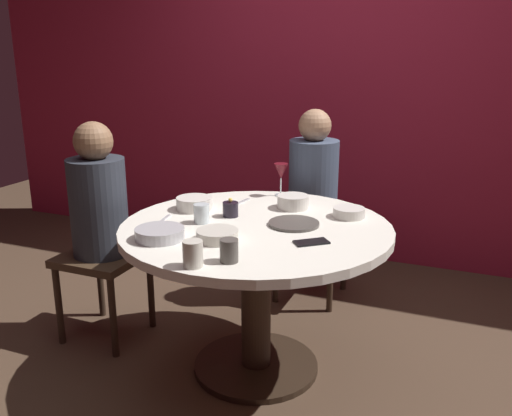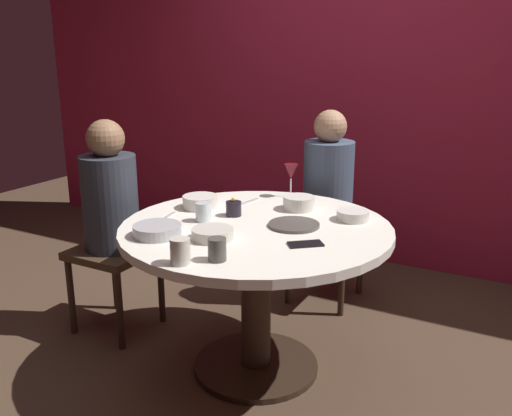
# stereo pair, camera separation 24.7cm
# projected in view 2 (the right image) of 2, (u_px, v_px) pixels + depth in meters

# --- Properties ---
(ground_plane) EXTENTS (8.00, 8.00, 0.00)m
(ground_plane) POSITION_uv_depth(u_px,v_px,m) (256.00, 368.00, 2.70)
(ground_plane) COLOR #4C3828
(back_wall) EXTENTS (6.00, 0.10, 2.60)m
(back_wall) POSITION_uv_depth(u_px,v_px,m) (375.00, 78.00, 3.78)
(back_wall) COLOR maroon
(back_wall) RESTS_ON ground
(dining_table) EXTENTS (1.23, 1.23, 0.73)m
(dining_table) POSITION_uv_depth(u_px,v_px,m) (256.00, 260.00, 2.54)
(dining_table) COLOR silver
(dining_table) RESTS_ON ground
(seated_diner_left) EXTENTS (0.40, 0.40, 1.16)m
(seated_diner_left) POSITION_uv_depth(u_px,v_px,m) (110.00, 204.00, 2.89)
(seated_diner_left) COLOR #3F2D1E
(seated_diner_left) RESTS_ON ground
(seated_diner_back) EXTENTS (0.40, 0.40, 1.16)m
(seated_diner_back) POSITION_uv_depth(u_px,v_px,m) (328.00, 186.00, 3.25)
(seated_diner_back) COLOR #3F2D1E
(seated_diner_back) RESTS_ON ground
(candle_holder) EXTENTS (0.07, 0.07, 0.09)m
(candle_holder) POSITION_uv_depth(u_px,v_px,m) (234.00, 208.00, 2.62)
(candle_holder) COLOR black
(candle_holder) RESTS_ON dining_table
(wine_glass) EXTENTS (0.08, 0.08, 0.18)m
(wine_glass) POSITION_uv_depth(u_px,v_px,m) (291.00, 173.00, 2.93)
(wine_glass) COLOR silver
(wine_glass) RESTS_ON dining_table
(dinner_plate) EXTENTS (0.23, 0.23, 0.01)m
(dinner_plate) POSITION_uv_depth(u_px,v_px,m) (294.00, 225.00, 2.47)
(dinner_plate) COLOR #4C4742
(dinner_plate) RESTS_ON dining_table
(cell_phone) EXTENTS (0.15, 0.14, 0.01)m
(cell_phone) POSITION_uv_depth(u_px,v_px,m) (306.00, 244.00, 2.24)
(cell_phone) COLOR black
(cell_phone) RESTS_ON dining_table
(bowl_serving_large) EXTENTS (0.21, 0.21, 0.05)m
(bowl_serving_large) POSITION_uv_depth(u_px,v_px,m) (157.00, 230.00, 2.34)
(bowl_serving_large) COLOR #B7B7BC
(bowl_serving_large) RESTS_ON dining_table
(bowl_salad_center) EXTENTS (0.16, 0.16, 0.07)m
(bowl_salad_center) POSITION_uv_depth(u_px,v_px,m) (299.00, 203.00, 2.72)
(bowl_salad_center) COLOR silver
(bowl_salad_center) RESTS_ON dining_table
(bowl_small_white) EXTENTS (0.18, 0.18, 0.06)m
(bowl_small_white) POSITION_uv_depth(u_px,v_px,m) (200.00, 202.00, 2.75)
(bowl_small_white) COLOR silver
(bowl_small_white) RESTS_ON dining_table
(bowl_sauce_side) EXTENTS (0.18, 0.18, 0.05)m
(bowl_sauce_side) POSITION_uv_depth(u_px,v_px,m) (213.00, 234.00, 2.30)
(bowl_sauce_side) COLOR beige
(bowl_sauce_side) RESTS_ON dining_table
(bowl_rice_portion) EXTENTS (0.15, 0.15, 0.05)m
(bowl_rice_portion) POSITION_uv_depth(u_px,v_px,m) (353.00, 215.00, 2.56)
(bowl_rice_portion) COLOR silver
(bowl_rice_portion) RESTS_ON dining_table
(cup_near_candle) EXTENTS (0.07, 0.07, 0.09)m
(cup_near_candle) POSITION_uv_depth(u_px,v_px,m) (203.00, 212.00, 2.54)
(cup_near_candle) COLOR silver
(cup_near_candle) RESTS_ON dining_table
(cup_by_left_diner) EXTENTS (0.07, 0.07, 0.10)m
(cup_by_left_diner) POSITION_uv_depth(u_px,v_px,m) (180.00, 251.00, 2.03)
(cup_by_left_diner) COLOR beige
(cup_by_left_diner) RESTS_ON dining_table
(cup_by_right_diner) EXTENTS (0.07, 0.07, 0.09)m
(cup_by_right_diner) POSITION_uv_depth(u_px,v_px,m) (217.00, 249.00, 2.07)
(cup_by_right_diner) COLOR #4C4742
(cup_by_right_diner) RESTS_ON dining_table
(fork_near_plate) EXTENTS (0.04, 0.18, 0.01)m
(fork_near_plate) POSITION_uv_depth(u_px,v_px,m) (247.00, 202.00, 2.84)
(fork_near_plate) COLOR #B7B7BC
(fork_near_plate) RESTS_ON dining_table
(knife_near_plate) EXTENTS (0.05, 0.18, 0.01)m
(knife_near_plate) POSITION_uv_depth(u_px,v_px,m) (166.00, 218.00, 2.59)
(knife_near_plate) COLOR #B7B7BC
(knife_near_plate) RESTS_ON dining_table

